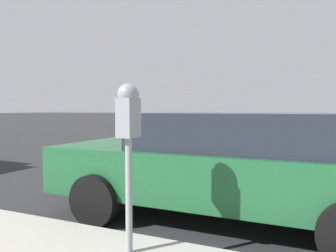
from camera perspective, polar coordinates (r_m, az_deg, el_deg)
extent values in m
plane|color=#2B2B2D|center=(5.31, 15.15, -12.81)|extent=(220.00, 220.00, 0.00)
cylinder|color=gray|center=(2.95, -6.82, -11.92)|extent=(0.06, 0.06, 1.02)
cube|color=gray|center=(2.85, -6.91, 1.42)|extent=(0.20, 0.14, 0.34)
sphere|color=gray|center=(2.85, -6.93, 5.51)|extent=(0.19, 0.19, 0.19)
cube|color=#19389E|center=(2.94, -5.84, 0.64)|extent=(0.01, 0.11, 0.12)
cube|color=black|center=(2.94, -5.85, 2.96)|extent=(0.01, 0.10, 0.08)
cube|color=#1E5B33|center=(4.34, 9.96, -7.80)|extent=(1.82, 4.49, 0.61)
cube|color=#232833|center=(4.24, 12.37, -0.82)|extent=(1.59, 2.51, 0.45)
cylinder|color=black|center=(4.21, -12.52, -12.45)|extent=(0.22, 0.64, 0.64)
cylinder|color=black|center=(5.71, -1.49, -8.30)|extent=(0.22, 0.64, 0.64)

